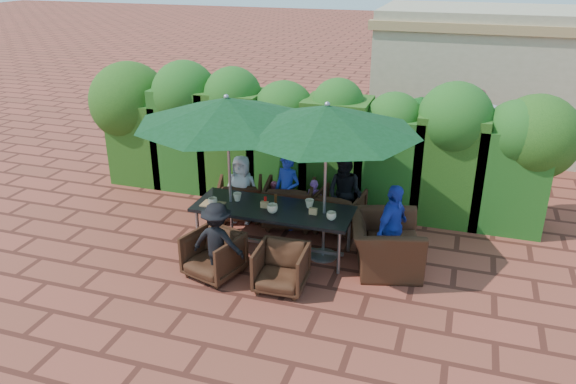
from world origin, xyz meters
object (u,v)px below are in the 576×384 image
(chair_far_mid, at_px, (290,201))
(chair_near_right, at_px, (281,266))
(dining_table, at_px, (273,212))
(chair_end_right, at_px, (386,236))
(umbrella_right, at_px, (327,119))
(chair_far_left, at_px, (240,197))
(chair_far_right, at_px, (339,209))
(chair_near_left, at_px, (213,253))
(umbrella_left, at_px, (227,111))

(chair_far_mid, bearing_deg, chair_near_right, 94.45)
(dining_table, height_order, chair_end_right, chair_end_right)
(umbrella_right, xyz_separation_m, chair_far_left, (-1.76, 0.93, -1.83))
(chair_end_right, bearing_deg, chair_far_right, 29.00)
(dining_table, relative_size, chair_end_right, 2.11)
(chair_near_left, bearing_deg, chair_far_right, 71.14)
(dining_table, height_order, chair_far_left, chair_far_left)
(umbrella_left, distance_m, chair_far_right, 2.59)
(chair_near_right, bearing_deg, umbrella_right, 69.76)
(chair_far_left, height_order, chair_far_mid, chair_far_mid)
(chair_near_right, xyz_separation_m, chair_end_right, (1.29, 1.04, 0.16))
(umbrella_right, bearing_deg, chair_far_right, 88.86)
(umbrella_right, bearing_deg, chair_end_right, -0.42)
(chair_far_left, height_order, chair_near_left, chair_far_left)
(chair_far_right, bearing_deg, umbrella_right, 95.84)
(umbrella_right, height_order, chair_far_right, umbrella_right)
(umbrella_left, bearing_deg, chair_far_left, 104.34)
(chair_far_mid, distance_m, chair_end_right, 2.02)
(chair_far_mid, relative_size, chair_near_right, 1.21)
(chair_near_left, bearing_deg, umbrella_left, 114.00)
(chair_far_left, height_order, chair_far_right, chair_far_left)
(chair_far_right, height_order, chair_near_right, chair_far_right)
(dining_table, distance_m, umbrella_right, 1.73)
(chair_far_right, bearing_deg, chair_near_right, 87.00)
(umbrella_right, bearing_deg, umbrella_left, -178.76)
(chair_far_left, bearing_deg, dining_table, 115.29)
(chair_near_right, relative_size, chair_end_right, 0.61)
(chair_far_right, bearing_deg, chair_far_left, 8.40)
(umbrella_left, relative_size, umbrella_right, 1.02)
(umbrella_right, xyz_separation_m, chair_near_left, (-1.38, -1.01, -1.85))
(chair_far_left, relative_size, chair_near_left, 1.05)
(umbrella_left, relative_size, chair_end_right, 2.38)
(umbrella_left, bearing_deg, chair_end_right, 0.60)
(chair_far_left, xyz_separation_m, chair_near_right, (1.42, -1.97, -0.03))
(umbrella_left, height_order, umbrella_right, same)
(chair_far_left, bearing_deg, chair_near_left, 82.09)
(umbrella_right, xyz_separation_m, chair_end_right, (0.95, -0.01, -1.70))
(chair_far_left, bearing_deg, chair_near_right, 106.87)
(umbrella_left, distance_m, chair_near_left, 2.09)
(chair_far_mid, height_order, chair_near_right, chair_far_mid)
(dining_table, bearing_deg, chair_end_right, 1.67)
(dining_table, height_order, chair_near_right, dining_table)
(dining_table, bearing_deg, umbrella_left, 178.01)
(umbrella_right, xyz_separation_m, chair_far_mid, (-0.84, 0.92, -1.79))
(umbrella_left, xyz_separation_m, chair_near_right, (1.18, -1.01, -1.86))
(chair_far_left, relative_size, chair_near_right, 1.09)
(umbrella_right, distance_m, chair_near_left, 2.52)
(chair_far_left, bearing_deg, umbrella_left, 85.40)
(umbrella_right, relative_size, chair_far_mid, 3.17)
(chair_near_right, bearing_deg, chair_end_right, 36.47)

